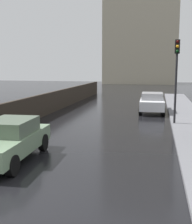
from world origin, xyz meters
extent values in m
plane|color=black|center=(0.00, 0.00, 0.00)|extent=(120.00, 120.00, 0.00)
cube|color=slate|center=(-1.85, 3.52, 0.63)|extent=(1.86, 4.30, 0.60)
cube|color=#4D5C49|center=(-1.86, 3.75, 1.18)|extent=(1.54, 2.00, 0.51)
cylinder|color=black|center=(-1.02, 2.17, 0.33)|extent=(0.25, 0.67, 0.66)
cylinder|color=black|center=(-1.16, 4.96, 0.33)|extent=(0.25, 0.67, 0.66)
cylinder|color=black|center=(-2.68, 4.88, 0.33)|extent=(0.25, 0.67, 0.66)
cube|color=silver|center=(2.82, 15.70, 0.66)|extent=(1.72, 4.04, 0.65)
cube|color=gray|center=(2.82, 15.56, 1.22)|extent=(1.49, 1.89, 0.47)
cylinder|color=black|center=(2.04, 17.01, 0.34)|extent=(0.23, 0.68, 0.67)
cylinder|color=black|center=(3.56, 17.04, 0.34)|extent=(0.23, 0.68, 0.67)
cylinder|color=black|center=(2.09, 14.36, 0.34)|extent=(0.23, 0.68, 0.67)
cylinder|color=black|center=(3.61, 14.39, 0.34)|extent=(0.23, 0.68, 0.67)
cylinder|color=black|center=(4.17, 11.21, 2.07)|extent=(0.12, 0.12, 3.85)
cube|color=black|center=(4.17, 11.21, 4.37)|extent=(0.26, 0.26, 0.75)
sphere|color=#360503|center=(4.17, 11.04, 4.62)|extent=(0.17, 0.17, 0.17)
sphere|color=orange|center=(4.17, 11.04, 4.37)|extent=(0.17, 0.17, 0.17)
sphere|color=black|center=(4.17, 11.04, 4.12)|extent=(0.17, 0.17, 0.17)
cube|color=#B2A88E|center=(-0.54, 54.85, 13.79)|extent=(14.27, 10.39, 27.57)
camera|label=1|loc=(3.20, -5.59, 3.27)|focal=46.92mm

